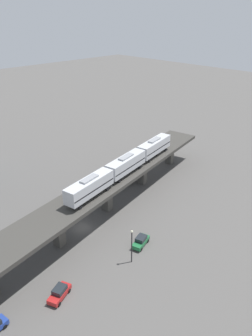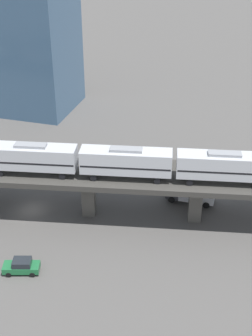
{
  "view_description": "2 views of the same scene",
  "coord_description": "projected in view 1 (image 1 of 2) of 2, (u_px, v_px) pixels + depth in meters",
  "views": [
    {
      "loc": [
        -45.95,
        32.68,
        41.21
      ],
      "look_at": [
        1.23,
        -13.95,
        8.69
      ],
      "focal_mm": 35.0,
      "sensor_mm": 36.0,
      "label": 1
    },
    {
      "loc": [
        -50.06,
        -28.73,
        39.54
      ],
      "look_at": [
        1.23,
        -13.95,
        8.69
      ],
      "focal_mm": 50.0,
      "sensor_mm": 36.0,
      "label": 2
    }
  ],
  "objects": [
    {
      "name": "ground_plane",
      "position": [
        83.0,
        228.0,
        68.11
      ],
      "size": [
        400.0,
        400.0,
        0.0
      ],
      "primitive_type": "plane",
      "color": "#514F4C"
    },
    {
      "name": "elevated_viaduct",
      "position": [
        81.0,
        202.0,
        65.51
      ],
      "size": [
        25.46,
        91.95,
        7.19
      ],
      "color": "#393733",
      "rests_on": "ground"
    },
    {
      "name": "subway_train",
      "position": [
        126.0,
        164.0,
        73.42
      ],
      "size": [
        9.71,
        37.07,
        4.45
      ],
      "color": "silver",
      "rests_on": "elevated_viaduct"
    },
    {
      "name": "street_car_green",
      "position": [
        141.0,
        241.0,
        62.83
      ],
      "size": [
        2.95,
        4.73,
        1.89
      ],
      "color": "#1E6638",
      "rests_on": "ground"
    },
    {
      "name": "street_car_red",
      "position": [
        59.0,
        293.0,
        51.44
      ],
      "size": [
        3.36,
        4.75,
        1.89
      ],
      "color": "#AD1E1E",
      "rests_on": "ground"
    },
    {
      "name": "delivery_truck",
      "position": [
        128.0,
        173.0,
        86.75
      ],
      "size": [
        2.43,
        7.22,
        3.2
      ],
      "color": "#333338",
      "rests_on": "ground"
    },
    {
      "name": "street_lamp",
      "position": [
        132.0,
        244.0,
        57.25
      ],
      "size": [
        0.44,
        0.44,
        6.94
      ],
      "color": "black",
      "rests_on": "ground"
    }
  ]
}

